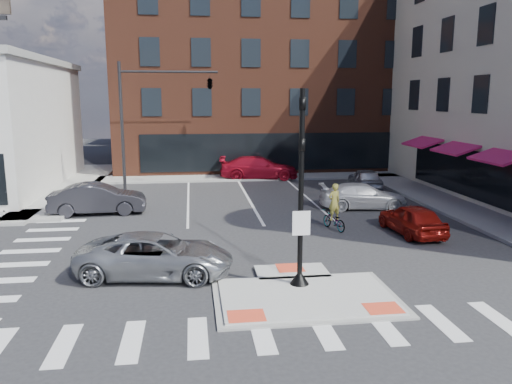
{
  "coord_description": "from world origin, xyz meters",
  "views": [
    {
      "loc": [
        -3.24,
        -14.05,
        5.84
      ],
      "look_at": [
        -0.64,
        5.99,
        2.0
      ],
      "focal_mm": 35.0,
      "sensor_mm": 36.0,
      "label": 1
    }
  ],
  "objects": [
    {
      "name": "bg_car_silver",
      "position": [
        7.79,
        16.41,
        0.68
      ],
      "size": [
        2.04,
        4.17,
        1.37
      ],
      "primitive_type": "imported",
      "rotation": [
        0.0,
        0.0,
        3.03
      ],
      "color": "silver",
      "rests_on": "ground"
    },
    {
      "name": "cyclist",
      "position": [
        3.0,
        7.0,
        0.71
      ],
      "size": [
        1.06,
        1.74,
        2.11
      ],
      "rotation": [
        0.0,
        0.0,
        3.46
      ],
      "color": "#3F3F44",
      "rests_on": "ground"
    },
    {
      "name": "sidewalk_e",
      "position": [
        10.8,
        10.0,
        0.07
      ],
      "size": [
        3.0,
        24.0,
        0.15
      ],
      "primitive_type": "cube",
      "color": "gray",
      "rests_on": "ground"
    },
    {
      "name": "bg_car_dark",
      "position": [
        -8.02,
        11.57,
        0.78
      ],
      "size": [
        4.82,
        1.89,
        1.56
      ],
      "primitive_type": "imported",
      "rotation": [
        0.0,
        0.0,
        1.62
      ],
      "color": "#2A292F",
      "rests_on": "ground"
    },
    {
      "name": "building_far_right",
      "position": [
        9.0,
        54.0,
        6.0
      ],
      "size": [
        12.0,
        12.0,
        12.0
      ],
      "primitive_type": "cube",
      "color": "brown",
      "rests_on": "ground"
    },
    {
      "name": "signal_pole",
      "position": [
        0.0,
        0.4,
        2.36
      ],
      "size": [
        0.6,
        0.6,
        5.98
      ],
      "color": "black",
      "rests_on": "refuge_island"
    },
    {
      "name": "red_sedan",
      "position": [
        6.14,
        5.86,
        0.66
      ],
      "size": [
        1.86,
        4.01,
        1.33
      ],
      "primitive_type": "imported",
      "rotation": [
        0.0,
        0.0,
        3.22
      ],
      "color": "maroon",
      "rests_on": "ground"
    },
    {
      "name": "building_far_left",
      "position": [
        -4.0,
        52.0,
        5.0
      ],
      "size": [
        10.0,
        12.0,
        10.0
      ],
      "primitive_type": "cube",
      "color": "slate",
      "rests_on": "ground"
    },
    {
      "name": "sidewalk_n",
      "position": [
        3.0,
        22.0,
        0.07
      ],
      "size": [
        26.0,
        3.0,
        0.15
      ],
      "primitive_type": "cube",
      "color": "gray",
      "rests_on": "ground"
    },
    {
      "name": "building_n",
      "position": [
        3.0,
        31.99,
        7.8
      ],
      "size": [
        24.4,
        18.4,
        15.5
      ],
      "color": "#572A1B",
      "rests_on": "ground"
    },
    {
      "name": "ground",
      "position": [
        0.0,
        0.0,
        0.0
      ],
      "size": [
        120.0,
        120.0,
        0.0
      ],
      "primitive_type": "plane",
      "color": "#28282B",
      "rests_on": "ground"
    },
    {
      "name": "bg_car_red",
      "position": [
        1.58,
        21.5,
        0.82
      ],
      "size": [
        5.86,
        2.86,
        1.64
      ],
      "primitive_type": "imported",
      "rotation": [
        0.0,
        0.0,
        1.47
      ],
      "color": "maroon",
      "rests_on": "ground"
    },
    {
      "name": "silver_suv",
      "position": [
        -4.5,
        2.06,
        0.71
      ],
      "size": [
        5.36,
        3.02,
        1.42
      ],
      "primitive_type": "imported",
      "rotation": [
        0.0,
        0.0,
        1.43
      ],
      "color": "#9EA0A4",
      "rests_on": "ground"
    },
    {
      "name": "refuge_island",
      "position": [
        0.0,
        -0.26,
        0.05
      ],
      "size": [
        5.4,
        4.65,
        0.13
      ],
      "color": "gray",
      "rests_on": "ground"
    },
    {
      "name": "mast_arm_signal",
      "position": [
        -3.47,
        18.0,
        6.21
      ],
      "size": [
        6.1,
        2.24,
        8.0
      ],
      "color": "black",
      "rests_on": "ground"
    },
    {
      "name": "white_pickup",
      "position": [
        5.78,
        11.04,
        0.67
      ],
      "size": [
        4.77,
        2.34,
        1.34
      ],
      "primitive_type": "imported",
      "rotation": [
        0.0,
        0.0,
        1.47
      ],
      "color": "silver",
      "rests_on": "ground"
    }
  ]
}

